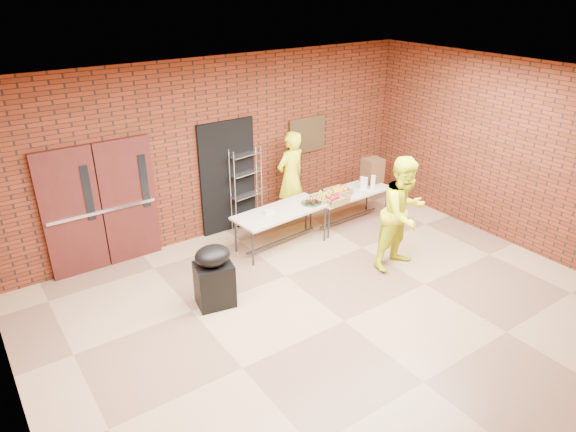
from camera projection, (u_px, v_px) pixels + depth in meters
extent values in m
cube|color=brown|center=(344.00, 322.00, 7.20)|extent=(8.00, 7.00, 0.04)
cube|color=silver|center=(358.00, 90.00, 5.82)|extent=(8.00, 7.00, 0.04)
cube|color=maroon|center=(220.00, 149.00, 9.12)|extent=(8.00, 0.04, 3.20)
cube|color=maroon|center=(532.00, 159.00, 8.59)|extent=(0.04, 7.00, 3.20)
cube|color=#431713|center=(72.00, 214.00, 7.93)|extent=(0.88, 0.08, 2.10)
cube|color=#431713|center=(129.00, 201.00, 8.39)|extent=(0.88, 0.08, 2.10)
cube|color=black|center=(88.00, 193.00, 7.91)|extent=(0.12, 0.02, 0.90)
cube|color=black|center=(144.00, 181.00, 8.37)|extent=(0.12, 0.02, 0.90)
cube|color=silver|center=(103.00, 211.00, 8.14)|extent=(1.70, 0.04, 0.05)
cube|color=black|center=(228.00, 177.00, 9.36)|extent=(1.10, 0.06, 2.10)
cube|color=#3E3119|center=(307.00, 135.00, 10.07)|extent=(0.85, 0.04, 0.70)
cube|color=tan|center=(281.00, 212.00, 8.89)|extent=(1.76, 0.86, 0.04)
cube|color=#303035|center=(281.00, 240.00, 9.13)|extent=(1.51, 0.17, 0.03)
cylinder|color=#303035|center=(236.00, 235.00, 8.86)|extent=(0.03, 0.03, 0.66)
cylinder|color=#303035|center=(306.00, 214.00, 9.64)|extent=(0.03, 0.03, 0.66)
cylinder|color=#303035|center=(253.00, 248.00, 8.43)|extent=(0.03, 0.03, 0.66)
cylinder|color=#303035|center=(325.00, 225.00, 9.22)|extent=(0.03, 0.03, 0.66)
cube|color=tan|center=(350.00, 192.00, 9.75)|extent=(1.65, 0.74, 0.04)
cube|color=#303035|center=(348.00, 218.00, 9.99)|extent=(1.44, 0.10, 0.03)
cylinder|color=#303035|center=(311.00, 212.00, 9.72)|extent=(0.03, 0.03, 0.63)
cylinder|color=#303035|center=(367.00, 195.00, 10.47)|extent=(0.03, 0.03, 0.63)
cylinder|color=#303035|center=(329.00, 223.00, 9.32)|extent=(0.03, 0.03, 0.63)
cylinder|color=#303035|center=(386.00, 204.00, 10.07)|extent=(0.03, 0.03, 0.63)
cube|color=olive|center=(324.00, 200.00, 9.31)|extent=(0.42, 0.33, 0.07)
cube|color=olive|center=(337.00, 193.00, 9.58)|extent=(0.45, 0.35, 0.07)
cube|color=olive|center=(335.00, 200.00, 9.30)|extent=(0.45, 0.35, 0.07)
cylinder|color=#154F23|center=(311.00, 203.00, 9.15)|extent=(0.36, 0.36, 0.01)
cube|color=silver|center=(269.00, 211.00, 8.78)|extent=(0.17, 0.11, 0.06)
cube|color=#51331B|center=(372.00, 170.00, 10.11)|extent=(0.36, 0.32, 0.48)
cylinder|color=silver|center=(366.00, 183.00, 9.81)|extent=(0.08, 0.08, 0.23)
cylinder|color=silver|center=(373.00, 182.00, 9.82)|extent=(0.09, 0.09, 0.27)
cylinder|color=silver|center=(362.00, 183.00, 9.81)|extent=(0.08, 0.08, 0.24)
cube|color=black|center=(215.00, 284.00, 7.44)|extent=(0.60, 0.53, 0.67)
ellipsoid|color=black|center=(213.00, 256.00, 7.23)|extent=(0.59, 0.53, 0.29)
imported|color=yellow|center=(291.00, 178.00, 9.76)|extent=(0.73, 0.55, 1.81)
imported|color=yellow|center=(403.00, 213.00, 8.20)|extent=(0.96, 0.77, 1.89)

